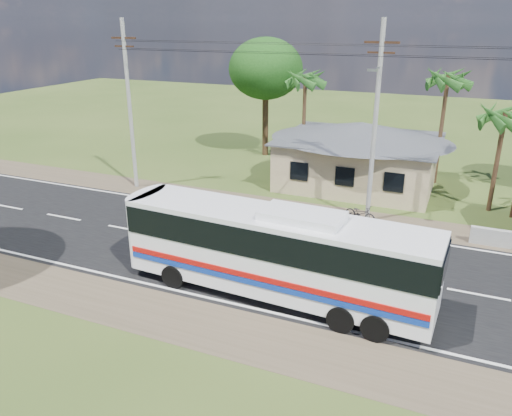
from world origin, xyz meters
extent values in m
plane|color=#304619|center=(0.00, 0.00, 0.00)|extent=(120.00, 120.00, 0.00)
cube|color=black|center=(0.00, 0.00, 0.01)|extent=(120.00, 10.00, 0.02)
cube|color=brown|center=(0.00, 6.50, 0.01)|extent=(120.00, 3.00, 0.01)
cube|color=brown|center=(0.00, -6.50, 0.01)|extent=(120.00, 3.00, 0.01)
cube|color=silver|center=(0.00, 4.70, 0.03)|extent=(120.00, 0.15, 0.01)
cube|color=silver|center=(0.00, -4.70, 0.03)|extent=(120.00, 0.15, 0.01)
cube|color=silver|center=(0.00, 0.00, 0.03)|extent=(120.00, 0.15, 0.01)
cube|color=tan|center=(1.00, 13.00, 1.60)|extent=(10.00, 8.00, 3.20)
cube|color=#4C4F54|center=(1.00, 13.00, 3.25)|extent=(10.60, 8.60, 0.10)
pyramid|color=#4C4F54|center=(1.00, 13.00, 4.40)|extent=(12.40, 10.00, 1.20)
cube|color=black|center=(-2.00, 8.98, 1.70)|extent=(1.20, 0.08, 1.20)
cube|color=black|center=(1.00, 8.98, 1.70)|extent=(1.20, 0.08, 1.20)
cube|color=black|center=(4.00, 8.98, 1.70)|extent=(1.20, 0.08, 1.20)
cylinder|color=#9E9E99|center=(-13.00, 6.50, 5.50)|extent=(0.26, 0.26, 11.00)
cube|color=#321C12|center=(-13.00, 6.50, 9.80)|extent=(1.80, 0.12, 0.12)
cube|color=#321C12|center=(-13.00, 6.50, 9.30)|extent=(1.40, 0.10, 0.10)
cylinder|color=#9E9E99|center=(3.00, 6.50, 5.50)|extent=(0.26, 0.26, 11.00)
cube|color=#321C12|center=(3.00, 6.50, 9.80)|extent=(1.80, 0.12, 0.12)
cube|color=#321C12|center=(3.00, 6.50, 9.30)|extent=(1.40, 0.10, 0.10)
cylinder|color=gray|center=(3.00, 5.50, 8.60)|extent=(0.08, 2.00, 0.08)
cube|color=gray|center=(3.00, 4.50, 8.60)|extent=(0.50, 0.18, 0.12)
cylinder|color=black|center=(-5.00, 6.50, 9.60)|extent=(16.00, 0.02, 0.02)
cylinder|color=#47301E|center=(9.50, 11.00, 3.00)|extent=(0.28, 0.28, 6.00)
cylinder|color=#47301E|center=(6.00, 15.50, 3.75)|extent=(0.28, 0.28, 7.50)
cylinder|color=#47301E|center=(-4.00, 16.00, 3.50)|extent=(0.28, 0.28, 7.00)
cylinder|color=#47301E|center=(-8.00, 18.00, 2.97)|extent=(0.50, 0.50, 5.95)
ellipsoid|color=#153C10|center=(-8.00, 18.00, 7.15)|extent=(6.00, 6.00, 4.92)
cube|color=white|center=(1.13, -3.44, 2.08)|extent=(12.89, 3.31, 3.19)
cube|color=black|center=(1.13, -3.44, 2.87)|extent=(12.95, 3.38, 1.17)
cube|color=black|center=(-5.25, -3.11, 2.50)|extent=(0.25, 2.45, 1.92)
cube|color=#A40D0A|center=(1.06, -4.79, 1.49)|extent=(12.55, 0.69, 0.23)
cube|color=navy|center=(1.06, -4.79, 1.22)|extent=(12.55, 0.69, 0.23)
cube|color=white|center=(2.19, -3.49, 3.83)|extent=(3.28, 1.86, 0.32)
cylinder|color=black|center=(-3.19, -4.44, 0.53)|extent=(1.08, 0.43, 1.06)
cylinder|color=black|center=(-3.06, -2.00, 0.53)|extent=(1.08, 0.43, 1.06)
cylinder|color=black|center=(4.26, -4.82, 0.53)|extent=(1.08, 0.43, 1.06)
cylinder|color=black|center=(4.38, -2.38, 0.53)|extent=(1.08, 0.43, 1.06)
cylinder|color=black|center=(5.53, -4.89, 0.53)|extent=(1.08, 0.43, 1.06)
cylinder|color=black|center=(5.66, -2.44, 0.53)|extent=(1.08, 0.43, 1.06)
imported|color=black|center=(2.65, 6.19, 0.50)|extent=(2.03, 1.23, 1.01)
camera|label=1|loc=(7.52, -20.60, 10.94)|focal=35.00mm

